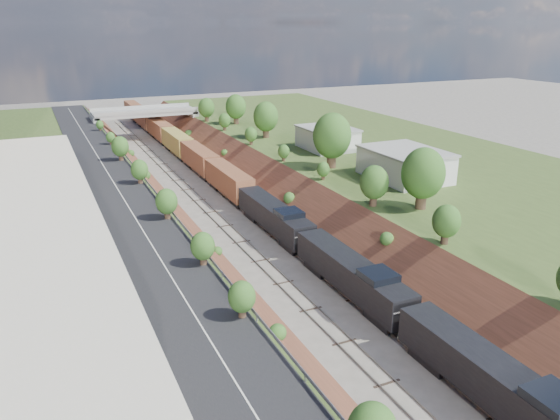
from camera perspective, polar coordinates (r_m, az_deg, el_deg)
The scene contains 14 objects.
platform_right at distance 94.34m, azimuth 14.41°, elevation 3.60°, with size 44.00×180.00×5.00m, color #3B5121.
embankment_left at distance 76.52m, azimuth -12.52°, elevation -1.81°, with size 7.07×180.00×7.07m, color brown.
embankment_right at distance 83.41m, azimuth 2.35°, elevation 0.39°, with size 7.07×180.00×7.07m, color brown.
rail_left_track at distance 78.47m, azimuth -6.54°, elevation -0.87°, with size 1.58×180.00×0.18m, color gray.
rail_right_track at distance 80.11m, azimuth -3.01°, elevation -0.34°, with size 1.58×180.00×0.18m, color gray.
road at distance 74.21m, azimuth -16.17°, elevation 1.35°, with size 8.00×180.00×0.10m, color black.
guardrail at distance 74.52m, azimuth -13.08°, elevation 2.09°, with size 0.10×171.00×0.70m.
commercial_building at distance 51.73m, azimuth -26.28°, elevation -3.53°, with size 14.30×62.30×7.00m.
overpass at distance 136.45m, azimuth -13.93°, elevation 9.31°, with size 24.50×8.30×7.40m.
white_building_near at distance 81.42m, azimuth 12.90°, elevation 4.59°, with size 9.00×12.00×4.00m, color silver.
white_building_far at distance 99.08m, azimuth 4.96°, elevation 7.41°, with size 8.00×10.00×3.60m, color silver.
tree_right_large at distance 67.82m, azimuth 14.73°, elevation 3.67°, with size 5.25×5.25×7.61m.
tree_left_crest at distance 38.46m, azimuth -0.96°, elevation -11.54°, with size 2.45×2.45×3.55m.
freight_train at distance 101.84m, azimuth -8.22°, elevation 5.19°, with size 3.06×155.93×4.57m.
Camera 1 is at (-25.03, -10.38, 26.58)m, focal length 35.00 mm.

